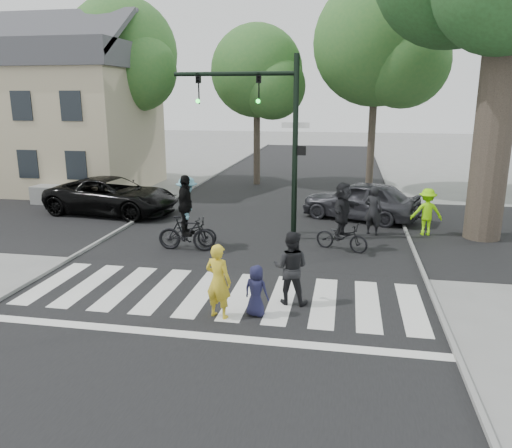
{
  "coord_description": "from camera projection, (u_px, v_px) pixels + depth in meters",
  "views": [
    {
      "loc": [
        2.9,
        -10.03,
        4.68
      ],
      "look_at": [
        0.5,
        3.0,
        1.3
      ],
      "focal_mm": 35.0,
      "sensor_mm": 36.0,
      "label": 1
    }
  ],
  "objects": [
    {
      "name": "cyclist_left",
      "position": [
        188.0,
        217.0,
        15.8
      ],
      "size": [
        1.9,
        1.29,
        2.28
      ],
      "color": "black",
      "rests_on": "ground"
    },
    {
      "name": "bg_tree_0",
      "position": [
        44.0,
        69.0,
        27.36
      ],
      "size": [
        5.46,
        5.2,
        8.97
      ],
      "color": "brown",
      "rests_on": "ground"
    },
    {
      "name": "bg_tree_2",
      "position": [
        261.0,
        75.0,
        25.93
      ],
      "size": [
        5.04,
        4.8,
        8.4
      ],
      "color": "brown",
      "rests_on": "ground"
    },
    {
      "name": "curb_right",
      "position": [
        416.0,
        255.0,
        15.09
      ],
      "size": [
        0.1,
        70.0,
        0.1
      ],
      "primitive_type": "cube",
      "color": "gray",
      "rests_on": "ground"
    },
    {
      "name": "crosswalk",
      "position": [
        218.0,
        300.0,
        11.85
      ],
      "size": [
        10.0,
        3.85,
        0.01
      ],
      "color": "silver",
      "rests_on": "ground"
    },
    {
      "name": "ground",
      "position": [
        210.0,
        311.0,
        11.22
      ],
      "size": [
        120.0,
        120.0,
        0.0
      ],
      "primitive_type": "plane",
      "color": "gray",
      "rests_on": "ground"
    },
    {
      "name": "road_cross",
      "position": [
        267.0,
        224.0,
        18.84
      ],
      "size": [
        70.0,
        10.0,
        0.01
      ],
      "primitive_type": "cube",
      "color": "black",
      "rests_on": "ground"
    },
    {
      "name": "bystander_dark",
      "position": [
        373.0,
        211.0,
        17.26
      ],
      "size": [
        0.73,
        0.6,
        1.72
      ],
      "primitive_type": "imported",
      "rotation": [
        0.0,
        0.0,
        2.8
      ],
      "color": "black",
      "rests_on": "ground"
    },
    {
      "name": "car_suv",
      "position": [
        112.0,
        196.0,
        20.41
      ],
      "size": [
        5.7,
        3.16,
        1.51
      ],
      "primitive_type": "imported",
      "rotation": [
        0.0,
        0.0,
        1.45
      ],
      "color": "black",
      "rests_on": "ground"
    },
    {
      "name": "curb_left",
      "position": [
        106.0,
        238.0,
        16.86
      ],
      "size": [
        0.1,
        70.0,
        0.1
      ],
      "primitive_type": "cube",
      "color": "gray",
      "rests_on": "ground"
    },
    {
      "name": "pedestrian_adult",
      "position": [
        291.0,
        268.0,
        11.47
      ],
      "size": [
        0.9,
        0.73,
        1.74
      ],
      "primitive_type": "imported",
      "rotation": [
        0.0,
        0.0,
        3.06
      ],
      "color": "black",
      "rests_on": "ground"
    },
    {
      "name": "bystander_hivis",
      "position": [
        427.0,
        212.0,
        17.24
      ],
      "size": [
        1.09,
        0.67,
        1.64
      ],
      "primitive_type": "imported",
      "rotation": [
        0.0,
        0.0,
        3.2
      ],
      "color": "#93FF09",
      "rests_on": "ground"
    },
    {
      "name": "pedestrian_woman",
      "position": [
        218.0,
        281.0,
        10.73
      ],
      "size": [
        0.7,
        0.56,
        1.67
      ],
      "primitive_type": "imported",
      "rotation": [
        0.0,
        0.0,
        2.84
      ],
      "color": "gold",
      "rests_on": "ground"
    },
    {
      "name": "cyclist_mid",
      "position": [
        186.0,
        220.0,
        15.45
      ],
      "size": [
        1.84,
        1.12,
        2.38
      ],
      "color": "black",
      "rests_on": "ground"
    },
    {
      "name": "car_grey",
      "position": [
        361.0,
        200.0,
        19.47
      ],
      "size": [
        4.85,
        3.17,
        1.54
      ],
      "primitive_type": "imported",
      "rotation": [
        0.0,
        0.0,
        -1.9
      ],
      "color": "#313137",
      "rests_on": "ground"
    },
    {
      "name": "house",
      "position": [
        66.0,
        115.0,
        25.62
      ],
      "size": [
        8.4,
        8.1,
        8.82
      ],
      "color": "#BEAD8D",
      "rests_on": "ground"
    },
    {
      "name": "bg_tree_1",
      "position": [
        125.0,
        58.0,
        25.85
      ],
      "size": [
        6.09,
        5.8,
        9.8
      ],
      "color": "brown",
      "rests_on": "ground"
    },
    {
      "name": "traffic_signal",
      "position": [
        269.0,
        122.0,
        16.1
      ],
      "size": [
        4.45,
        0.29,
        6.0
      ],
      "color": "black",
      "rests_on": "ground"
    },
    {
      "name": "bg_tree_3",
      "position": [
        384.0,
        47.0,
        23.3
      ],
      "size": [
        6.3,
        6.0,
        10.2
      ],
      "color": "brown",
      "rests_on": "ground"
    },
    {
      "name": "pedestrian_child",
      "position": [
        256.0,
        291.0,
        10.87
      ],
      "size": [
        0.65,
        0.52,
        1.16
      ],
      "primitive_type": "imported",
      "rotation": [
        0.0,
        0.0,
        2.85
      ],
      "color": "#1B1C3B",
      "rests_on": "ground"
    },
    {
      "name": "cyclist_right",
      "position": [
        342.0,
        221.0,
        15.44
      ],
      "size": [
        1.81,
        1.67,
        2.16
      ],
      "color": "black",
      "rests_on": "ground"
    },
    {
      "name": "road_stem",
      "position": [
        252.0,
        247.0,
        15.99
      ],
      "size": [
        10.0,
        70.0,
        0.01
      ],
      "primitive_type": "cube",
      "color": "black",
      "rests_on": "ground"
    }
  ]
}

